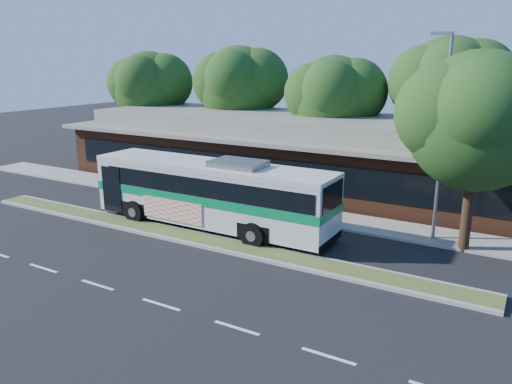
# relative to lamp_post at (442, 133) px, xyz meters

# --- Properties ---
(ground) EXTENTS (120.00, 120.00, 0.00)m
(ground) POSITION_rel_lamp_post_xyz_m (-9.56, -6.00, -4.90)
(ground) COLOR black
(ground) RESTS_ON ground
(median_strip) EXTENTS (26.00, 1.10, 0.15)m
(median_strip) POSITION_rel_lamp_post_xyz_m (-9.56, -5.40, -4.83)
(median_strip) COLOR #455B26
(median_strip) RESTS_ON ground
(sidewalk) EXTENTS (44.00, 2.60, 0.12)m
(sidewalk) POSITION_rel_lamp_post_xyz_m (-9.56, 0.40, -4.84)
(sidewalk) COLOR gray
(sidewalk) RESTS_ON ground
(parking_lot) EXTENTS (14.00, 12.00, 0.01)m
(parking_lot) POSITION_rel_lamp_post_xyz_m (-27.56, 4.00, -4.90)
(parking_lot) COLOR black
(parking_lot) RESTS_ON ground
(plaza_building) EXTENTS (33.20, 11.20, 4.45)m
(plaza_building) POSITION_rel_lamp_post_xyz_m (-9.56, 6.99, -2.77)
(plaza_building) COLOR #542A1A
(plaza_building) RESTS_ON ground
(lamp_post) EXTENTS (0.93, 0.18, 9.07)m
(lamp_post) POSITION_rel_lamp_post_xyz_m (0.00, 0.00, 0.00)
(lamp_post) COLOR slate
(lamp_post) RESTS_ON ground
(tree_bg_a) EXTENTS (6.47, 5.80, 8.63)m
(tree_bg_a) POSITION_rel_lamp_post_xyz_m (-24.15, 9.14, 0.97)
(tree_bg_a) COLOR black
(tree_bg_a) RESTS_ON ground
(tree_bg_b) EXTENTS (6.69, 6.00, 9.00)m
(tree_bg_b) POSITION_rel_lamp_post_xyz_m (-16.13, 10.14, 1.24)
(tree_bg_b) COLOR black
(tree_bg_b) RESTS_ON ground
(tree_bg_c) EXTENTS (6.24, 5.60, 8.26)m
(tree_bg_c) POSITION_rel_lamp_post_xyz_m (-8.16, 9.13, 0.69)
(tree_bg_c) COLOR black
(tree_bg_c) RESTS_ON ground
(tree_bg_d) EXTENTS (6.91, 6.20, 9.37)m
(tree_bg_d) POSITION_rel_lamp_post_xyz_m (-1.12, 10.15, 1.52)
(tree_bg_d) COLOR black
(tree_bg_d) RESTS_ON ground
(transit_bus) EXTENTS (12.46, 2.97, 3.49)m
(transit_bus) POSITION_rel_lamp_post_xyz_m (-9.61, -3.60, -2.96)
(transit_bus) COLOR beige
(transit_bus) RESTS_ON ground
(sedan) EXTENTS (5.13, 2.51, 1.43)m
(sedan) POSITION_rel_lamp_post_xyz_m (-19.37, 2.34, -4.19)
(sedan) COLOR silver
(sedan) RESTS_ON ground
(sidewalk_tree) EXTENTS (6.33, 5.68, 8.38)m
(sidewalk_tree) POSITION_rel_lamp_post_xyz_m (1.85, -0.56, 0.78)
(sidewalk_tree) COLOR black
(sidewalk_tree) RESTS_ON ground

